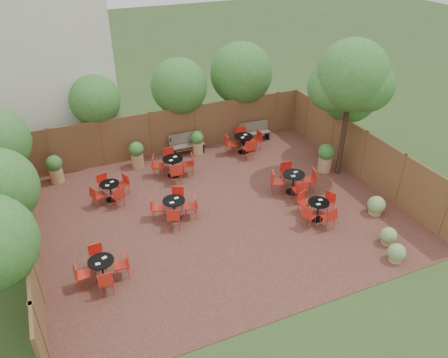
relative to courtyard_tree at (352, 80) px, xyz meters
name	(u,v)px	position (x,y,z in m)	size (l,w,h in m)	color
ground	(220,212)	(-5.39, -0.60, -3.88)	(80.00, 80.00, 0.00)	#354F23
courtyard_paving	(220,212)	(-5.39, -0.60, -3.87)	(12.00, 10.00, 0.02)	#3C1B18
fence_back	(174,131)	(-5.39, 4.40, -2.88)	(12.00, 0.08, 2.00)	#50301D
fence_left	(31,232)	(-11.39, -0.60, -2.88)	(0.08, 10.00, 2.00)	#50301D
fence_right	(363,155)	(0.61, -0.60, -2.88)	(0.08, 10.00, 2.00)	#50301D
neighbour_building	(43,54)	(-9.89, 7.40, 0.12)	(5.00, 4.00, 8.00)	silver
overhang_foliage	(162,113)	(-6.36, 2.52, -1.16)	(15.57, 10.84, 2.79)	#2C6721
courtyard_tree	(352,80)	(0.00, 0.00, 0.00)	(2.77, 2.67, 5.33)	black
park_bench_left	(187,143)	(-5.00, 4.03, -3.38)	(1.49, 0.49, 0.92)	brown
park_bench_right	(254,131)	(-1.73, 4.02, -3.41)	(1.42, 0.54, 0.86)	brown
bistro_tables	(211,187)	(-5.34, 0.39, -3.42)	(8.89, 7.04, 0.92)	black
planters	(186,156)	(-5.47, 2.76, -3.25)	(10.64, 4.05, 1.18)	#A68153
low_shrubs	(385,226)	(-0.97, -3.84, -3.56)	(1.64, 2.76, 0.66)	#A68153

